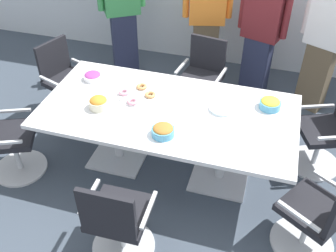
# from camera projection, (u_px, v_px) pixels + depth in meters

# --- Properties ---
(ground_plane) EXTENTS (10.00, 10.00, 0.01)m
(ground_plane) POSITION_uv_depth(u_px,v_px,m) (168.00, 167.00, 4.16)
(ground_plane) COLOR #3D4754
(conference_table) EXTENTS (2.40, 1.20, 0.75)m
(conference_table) POSITION_uv_depth(u_px,v_px,m) (168.00, 120.00, 3.76)
(conference_table) COLOR white
(conference_table) RESTS_ON ground
(office_chair_0) EXTENTS (0.62, 0.62, 0.91)m
(office_chair_0) POSITION_uv_depth(u_px,v_px,m) (202.00, 81.00, 4.70)
(office_chair_0) COLOR silver
(office_chair_0) RESTS_ON ground
(office_chair_1) EXTENTS (0.69, 0.69, 0.91)m
(office_chair_1) POSITION_uv_depth(u_px,v_px,m) (67.00, 84.00, 4.65)
(office_chair_1) COLOR silver
(office_chair_1) RESTS_ON ground
(office_chair_2) EXTENTS (0.71, 0.71, 0.91)m
(office_chair_2) POSITION_uv_depth(u_px,v_px,m) (6.00, 140.00, 3.86)
(office_chair_2) COLOR silver
(office_chair_2) RESTS_ON ground
(office_chair_3) EXTENTS (0.55, 0.55, 0.91)m
(office_chair_3) POSITION_uv_depth(u_px,v_px,m) (118.00, 222.00, 3.10)
(office_chair_3) COLOR silver
(office_chair_3) RESTS_ON ground
(office_chair_4) EXTENTS (0.75, 0.75, 0.91)m
(office_chair_4) POSITION_uv_depth(u_px,v_px,m) (318.00, 217.00, 3.13)
(office_chair_4) COLOR silver
(office_chair_4) RESTS_ON ground
(office_chair_5) EXTENTS (0.70, 0.70, 0.91)m
(office_chair_5) POSITION_uv_depth(u_px,v_px,m) (327.00, 134.00, 3.93)
(office_chair_5) COLOR silver
(office_chair_5) RESTS_ON ground
(person_standing_0) EXTENTS (0.56, 0.42, 1.89)m
(person_standing_0) POSITION_uv_depth(u_px,v_px,m) (122.00, 6.00, 4.97)
(person_standing_0) COLOR #232842
(person_standing_0) RESTS_ON ground
(person_standing_1) EXTENTS (0.61, 0.32, 1.82)m
(person_standing_1) POSITION_uv_depth(u_px,v_px,m) (207.00, 15.00, 4.85)
(person_standing_1) COLOR brown
(person_standing_1) RESTS_ON ground
(person_standing_2) EXTENTS (0.61, 0.34, 1.71)m
(person_standing_2) POSITION_uv_depth(u_px,v_px,m) (261.00, 31.00, 4.64)
(person_standing_2) COLOR #232842
(person_standing_2) RESTS_ON ground
(person_standing_3) EXTENTS (0.58, 0.39, 1.79)m
(person_standing_3) POSITION_uv_depth(u_px,v_px,m) (326.00, 38.00, 4.41)
(person_standing_3) COLOR brown
(person_standing_3) RESTS_ON ground
(snack_bowl_pretzels) EXTENTS (0.20, 0.20, 0.10)m
(snack_bowl_pretzels) POSITION_uv_depth(u_px,v_px,m) (163.00, 130.00, 3.36)
(snack_bowl_pretzels) COLOR #4C9EC6
(snack_bowl_pretzels) RESTS_ON conference_table
(snack_bowl_candy_mix) EXTENTS (0.19, 0.19, 0.08)m
(snack_bowl_candy_mix) POSITION_uv_depth(u_px,v_px,m) (93.00, 76.00, 4.06)
(snack_bowl_candy_mix) COLOR white
(snack_bowl_candy_mix) RESTS_ON conference_table
(snack_bowl_chips_orange) EXTENTS (0.18, 0.18, 0.12)m
(snack_bowl_chips_orange) POSITION_uv_depth(u_px,v_px,m) (98.00, 103.00, 3.66)
(snack_bowl_chips_orange) COLOR beige
(snack_bowl_chips_orange) RESTS_ON conference_table
(snack_bowl_chips_yellow) EXTENTS (0.20, 0.20, 0.11)m
(snack_bowl_chips_yellow) POSITION_uv_depth(u_px,v_px,m) (270.00, 103.00, 3.67)
(snack_bowl_chips_yellow) COLOR #4C9EC6
(snack_bowl_chips_yellow) RESTS_ON conference_table
(donut_platter) EXTENTS (0.37, 0.37, 0.04)m
(donut_platter) POSITION_uv_depth(u_px,v_px,m) (137.00, 95.00, 3.84)
(donut_platter) COLOR white
(donut_platter) RESTS_ON conference_table
(plate_stack) EXTENTS (0.23, 0.23, 0.03)m
(plate_stack) POSITION_uv_depth(u_px,v_px,m) (222.00, 109.00, 3.67)
(plate_stack) COLOR white
(plate_stack) RESTS_ON conference_table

